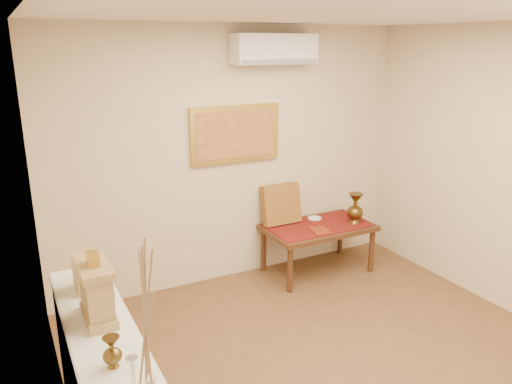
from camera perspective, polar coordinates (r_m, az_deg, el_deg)
ceiling at (r=3.28m, az=15.21°, el=19.48°), size 4.50×4.50×0.00m
wall_back at (r=5.30m, az=-2.46°, el=4.02°), size 4.00×0.02×2.70m
wall_left at (r=2.71m, az=-21.19°, el=-9.88°), size 0.02×4.50×2.70m
white_vase at (r=1.93m, az=-12.21°, el=-17.81°), size 0.17×0.17×0.89m
candlestick at (r=2.43m, az=-13.86°, el=-19.85°), size 0.10×0.10×0.20m
brass_urn_small at (r=2.63m, az=-16.17°, el=-16.72°), size 0.10×0.10×0.21m
table_cloth at (r=5.63m, az=7.14°, el=-3.80°), size 1.14×0.59×0.01m
brass_urn_tall at (r=5.70m, az=11.29°, el=-1.46°), size 0.19×0.19×0.42m
plate at (r=5.82m, az=6.71°, el=-2.99°), size 0.16×0.16×0.01m
menu at (r=5.45m, az=7.34°, el=-4.39°), size 0.23×0.28×0.01m
cushion at (r=5.58m, az=2.88°, el=-1.39°), size 0.45×0.19×0.46m
mantel_clock at (r=3.03m, az=-17.74°, el=-10.73°), size 0.17×0.36×0.41m
wooden_chest at (r=3.41m, az=-18.79°, el=-8.62°), size 0.16×0.21×0.24m
low_table at (r=5.65m, az=7.12°, el=-4.46°), size 1.20×0.70×0.55m
painting at (r=5.23m, az=-2.37°, el=6.64°), size 1.00×0.06×0.60m
ac_unit at (r=5.24m, az=2.15°, el=15.99°), size 0.90×0.25×0.30m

